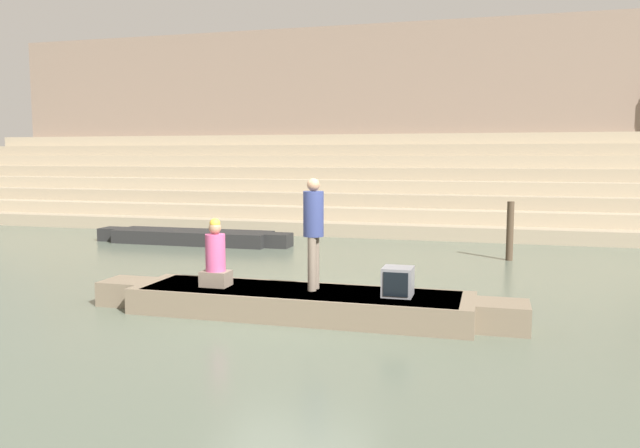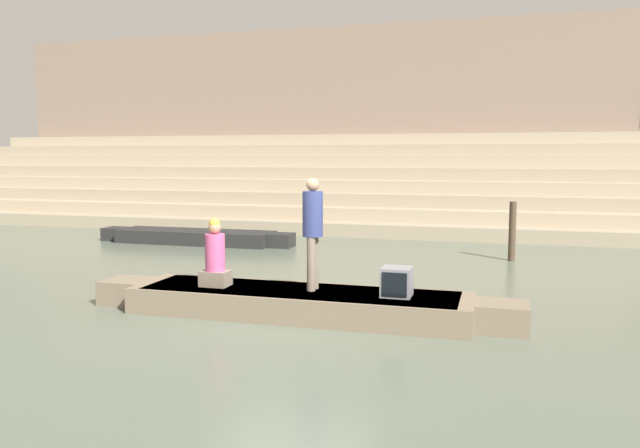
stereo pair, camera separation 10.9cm
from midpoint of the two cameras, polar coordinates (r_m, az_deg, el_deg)
ground_plane at (r=9.95m, az=-2.34°, el=-8.08°), size 120.00×120.00×0.00m
ghat_steps at (r=22.10m, az=8.11°, el=2.84°), size 36.00×5.81×3.26m
back_wall at (r=24.72m, az=9.07°, el=9.06°), size 34.20×1.28×7.43m
rowboat_main at (r=9.72m, az=-1.66°, el=-7.12°), size 6.79×1.42×0.40m
person_standing at (r=9.54m, az=-0.35°, el=-0.13°), size 0.31×0.31×1.73m
person_rowing at (r=10.03m, az=-9.26°, el=-3.12°), size 0.44×0.35×1.09m
tv_set at (r=9.30m, az=7.37°, el=-5.26°), size 0.44×0.45×0.43m
moored_boat_shore at (r=17.86m, az=-11.16°, el=-1.12°), size 5.76×1.14×0.37m
mooring_post at (r=15.30m, az=17.37°, el=-0.64°), size 0.16×0.16×1.39m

